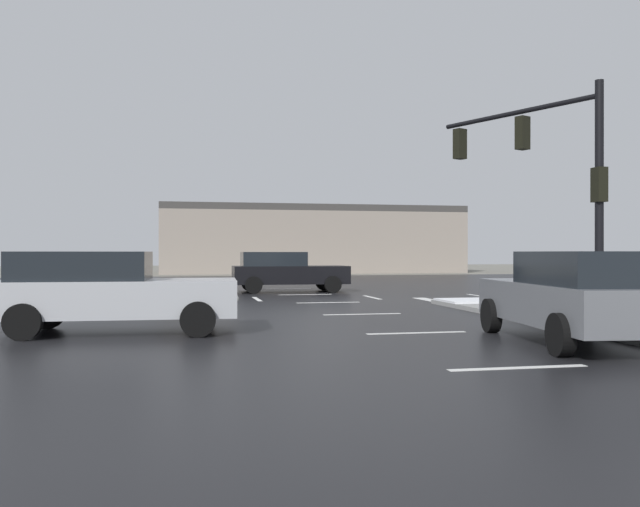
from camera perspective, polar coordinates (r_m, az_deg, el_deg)
name	(u,v)px	position (r m, az deg, el deg)	size (l,w,h in m)	color
ground_plane	(316,299)	(22.78, -0.38, -3.89)	(120.00, 120.00, 0.00)	slate
road_asphalt	(316,299)	(22.78, -0.38, -3.87)	(44.00, 44.00, 0.02)	black
snow_strip_curbside	(507,300)	(20.63, 15.65, -3.84)	(4.00, 1.60, 0.06)	white
lane_markings	(360,301)	(21.72, 3.46, -4.03)	(36.15, 36.15, 0.01)	silver
traffic_signal_mast	(550,162)	(19.76, 18.99, 7.43)	(2.37, 5.10, 5.92)	black
strip_building_background	(310,240)	(53.11, -0.83, 1.18)	(23.21, 8.00, 5.18)	gray
sedan_grey	(576,295)	(12.25, 21.03, -3.33)	(2.44, 4.68, 1.58)	slate
sedan_silver	(109,290)	(13.58, -17.52, -2.99)	(4.61, 2.20, 1.58)	#B7BABF
sedan_black	(286,271)	(26.39, -2.94, -1.49)	(4.56, 2.06, 1.58)	black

